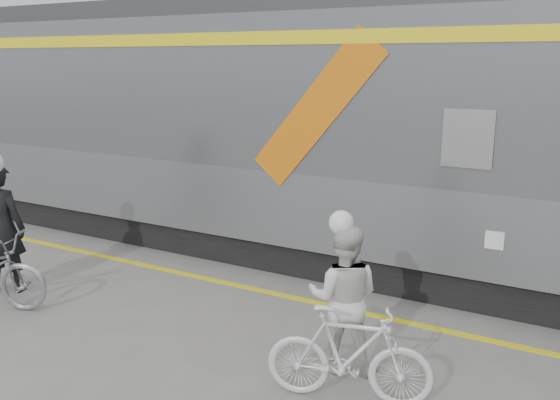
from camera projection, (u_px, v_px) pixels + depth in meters
The scene contains 7 objects.
ground at pixel (188, 365), 6.31m from camera, with size 90.00×90.00×0.00m, color slate.
train at pixel (476, 139), 8.44m from camera, with size 24.00×3.17×4.10m.
safety_strip at pixel (285, 296), 8.13m from camera, with size 24.00×0.12×0.01m, color yellow.
man at pixel (2, 228), 8.14m from camera, with size 0.66×0.43×1.81m, color black.
woman at pixel (344, 298), 6.08m from camera, with size 0.76×0.59×1.56m, color silver.
bicycle_right at pixel (349, 355), 5.55m from camera, with size 0.45×1.58×0.95m, color silver.
helmet_woman at pixel (346, 213), 5.87m from camera, with size 0.25×0.25×0.25m, color white.
Camera 1 is at (3.66, -4.51, 3.18)m, focal length 38.00 mm.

